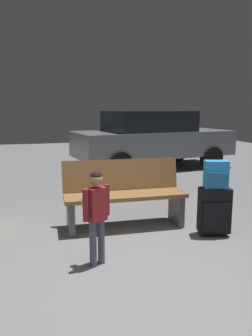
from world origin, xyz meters
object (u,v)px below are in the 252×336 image
object	(u,v)px
suitcase	(214,210)
child	(96,208)
bench	(124,194)
parked_car_near	(152,138)
backpack_bright	(216,175)

from	to	relation	value
suitcase	child	xyz separation A→B (m)	(-1.56, -0.37, 0.28)
bench	suitcase	xyz separation A→B (m)	(0.98, -0.65, -0.12)
child	parked_car_near	xyz separation A→B (m)	(2.53, 5.06, 0.21)
suitcase	child	distance (m)	1.63
backpack_bright	parked_car_near	distance (m)	4.79
suitcase	backpack_bright	bearing A→B (deg)	-149.21
bench	child	xyz separation A→B (m)	(-0.58, -1.02, 0.16)
bench	child	bearing A→B (deg)	-119.89
child	parked_car_near	distance (m)	5.66
bench	child	world-z (taller)	child
child	parked_car_near	world-z (taller)	parked_car_near
suitcase	parked_car_near	world-z (taller)	parked_car_near
suitcase	backpack_bright	world-z (taller)	backpack_bright
backpack_bright	child	distance (m)	1.61
bench	suitcase	bearing A→B (deg)	-33.60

